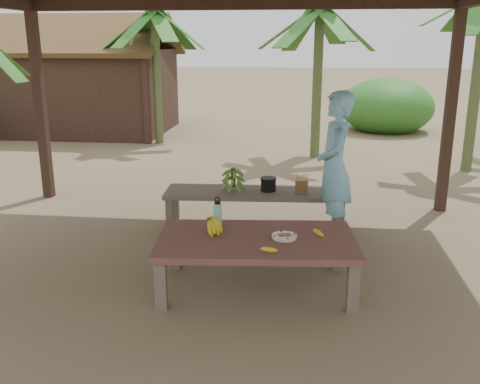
# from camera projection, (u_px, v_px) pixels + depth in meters

# --- Properties ---
(ground) EXTENTS (80.00, 80.00, 0.00)m
(ground) POSITION_uv_depth(u_px,v_px,m) (209.00, 269.00, 5.42)
(ground) COLOR brown
(ground) RESTS_ON ground
(work_table) EXTENTS (1.88, 1.16, 0.50)m
(work_table) POSITION_uv_depth(u_px,v_px,m) (257.00, 244.00, 4.90)
(work_table) COLOR brown
(work_table) RESTS_ON ground
(bench) EXTENTS (2.23, 0.74, 0.45)m
(bench) POSITION_uv_depth(u_px,v_px,m) (255.00, 195.00, 6.58)
(bench) COLOR brown
(bench) RESTS_ON ground
(ripe_banana_bunch) EXTENTS (0.29, 0.26, 0.15)m
(ripe_banana_bunch) POSITION_uv_depth(u_px,v_px,m) (209.00, 225.00, 5.00)
(ripe_banana_bunch) COLOR yellow
(ripe_banana_bunch) RESTS_ON work_table
(plate) EXTENTS (0.23, 0.23, 0.04)m
(plate) POSITION_uv_depth(u_px,v_px,m) (284.00, 237.00, 4.86)
(plate) COLOR white
(plate) RESTS_ON work_table
(loose_banana_front) EXTENTS (0.16, 0.07, 0.04)m
(loose_banana_front) POSITION_uv_depth(u_px,v_px,m) (269.00, 250.00, 4.55)
(loose_banana_front) COLOR yellow
(loose_banana_front) RESTS_ON work_table
(loose_banana_side) EXTENTS (0.14, 0.14, 0.04)m
(loose_banana_side) POSITION_uv_depth(u_px,v_px,m) (318.00, 233.00, 4.94)
(loose_banana_side) COLOR yellow
(loose_banana_side) RESTS_ON work_table
(water_flask) EXTENTS (0.08, 0.08, 0.30)m
(water_flask) POSITION_uv_depth(u_px,v_px,m) (218.00, 214.00, 5.16)
(water_flask) COLOR #3EC2B4
(water_flask) RESTS_ON work_table
(green_banana_stalk) EXTENTS (0.28, 0.28, 0.30)m
(green_banana_stalk) POSITION_uv_depth(u_px,v_px,m) (233.00, 179.00, 6.54)
(green_banana_stalk) COLOR #598C2D
(green_banana_stalk) RESTS_ON bench
(cooking_pot) EXTENTS (0.19, 0.19, 0.16)m
(cooking_pot) POSITION_uv_depth(u_px,v_px,m) (268.00, 185.00, 6.55)
(cooking_pot) COLOR black
(cooking_pot) RESTS_ON bench
(skewer_rack) EXTENTS (0.18, 0.09, 0.24)m
(skewer_rack) POSITION_uv_depth(u_px,v_px,m) (302.00, 183.00, 6.46)
(skewer_rack) COLOR #A57F47
(skewer_rack) RESTS_ON bench
(woman) EXTENTS (0.45, 0.65, 1.71)m
(woman) POSITION_uv_depth(u_px,v_px,m) (334.00, 167.00, 6.07)
(woman) COLOR #7DC9ED
(woman) RESTS_ON ground
(hut) EXTENTS (4.40, 3.43, 2.85)m
(hut) POSITION_uv_depth(u_px,v_px,m) (85.00, 87.00, 13.26)
(hut) COLOR black
(hut) RESTS_ON ground
(banana_plant_n) EXTENTS (1.80, 1.80, 3.06)m
(banana_plant_n) POSITION_uv_depth(u_px,v_px,m) (320.00, 21.00, 9.85)
(banana_plant_n) COLOR #596638
(banana_plant_n) RESTS_ON ground
(banana_plant_nw) EXTENTS (1.80, 1.80, 3.06)m
(banana_plant_nw) POSITION_uv_depth(u_px,v_px,m) (155.00, 23.00, 11.31)
(banana_plant_nw) COLOR #596638
(banana_plant_nw) RESTS_ON ground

